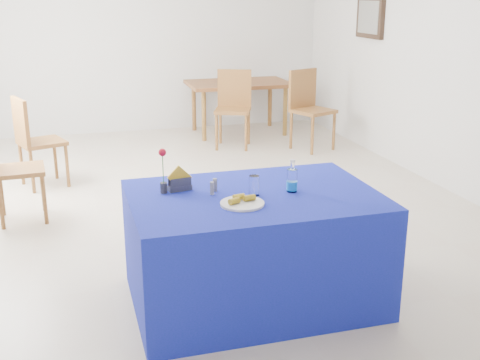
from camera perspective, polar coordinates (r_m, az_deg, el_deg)
name	(u,v)px	position (r m, az deg, el deg)	size (l,w,h in m)	color
floor	(212,203)	(5.98, -2.68, -2.20)	(7.00, 7.00, 0.00)	beige
room_shell	(209,22)	(5.64, -2.94, 14.77)	(7.00, 7.00, 7.00)	silver
picture_frame	(370,17)	(8.03, 12.26, 14.86)	(0.06, 0.64, 0.52)	black
picture_art	(369,17)	(8.02, 12.10, 14.86)	(0.02, 0.52, 0.40)	#998C66
plate	(242,204)	(3.69, 0.21, -2.25)	(0.27, 0.27, 0.01)	silver
drinking_glass	(254,186)	(3.84, 1.35, -0.53)	(0.07, 0.07, 0.13)	white
salt_shaker	(212,188)	(3.86, -2.66, -0.79)	(0.03, 0.03, 0.09)	gray
pepper_shaker	(215,185)	(3.93, -2.39, -0.46)	(0.03, 0.03, 0.09)	slate
blue_table	(254,248)	(4.02, 1.31, -6.45)	(1.60, 1.10, 0.76)	navy
water_bottle	(292,181)	(3.92, 4.95, -0.10)	(0.07, 0.07, 0.21)	white
napkin_holder	(180,183)	(3.96, -5.73, -0.32)	(0.16, 0.09, 0.17)	#3B3B40
rose_vase	(163,172)	(3.89, -7.30, 0.80)	(0.05, 0.05, 0.30)	#292A2F
oak_table	(239,87)	(8.85, -0.13, 8.79)	(1.47, 0.95, 0.76)	brown
chair_bg_left	(234,103)	(8.10, -0.61, 7.33)	(0.59, 0.59, 1.02)	#915A2A
chair_bg_right	(308,104)	(8.02, 6.48, 7.22)	(0.61, 0.61, 1.04)	#915A2A
chair_win_a	(8,163)	(5.74, -21.12, 1.55)	(0.46, 0.46, 0.96)	#915A2A
chair_win_b	(33,136)	(6.68, -19.05, 3.95)	(0.55, 0.55, 0.97)	#915A2A
banana_pieces	(241,198)	(3.70, 0.10, -1.76)	(0.19, 0.13, 0.04)	yellow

